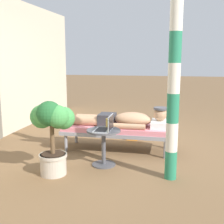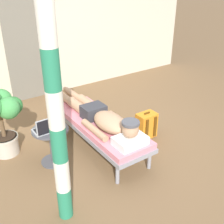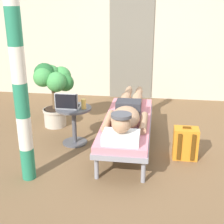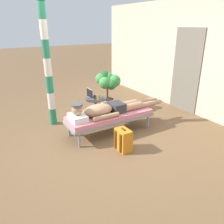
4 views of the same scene
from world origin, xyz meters
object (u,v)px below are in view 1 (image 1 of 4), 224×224
(side_table, at_px, (104,141))
(porch_post, at_px, (174,78))
(potted_plant, at_px, (52,126))
(lounge_chair, at_px, (117,130))
(person_reclining, at_px, (119,120))
(backpack, at_px, (133,128))
(laptop, at_px, (106,127))
(drink_glass, at_px, (108,123))

(side_table, distance_m, porch_post, 1.35)
(side_table, bearing_deg, porch_post, -106.43)
(potted_plant, relative_size, porch_post, 0.39)
(lounge_chair, bearing_deg, person_reclining, -90.00)
(person_reclining, bearing_deg, porch_post, -139.54)
(lounge_chair, bearing_deg, porch_post, -138.46)
(lounge_chair, height_order, potted_plant, potted_plant)
(lounge_chair, height_order, side_table, side_table)
(side_table, bearing_deg, potted_plant, 128.67)
(lounge_chair, xyz_separation_m, person_reclining, (-0.00, -0.03, 0.17))
(backpack, bearing_deg, laptop, 173.92)
(person_reclining, distance_m, backpack, 0.82)
(person_reclining, height_order, drink_glass, person_reclining)
(laptop, height_order, porch_post, porch_post)
(lounge_chair, distance_m, porch_post, 1.64)
(person_reclining, xyz_separation_m, porch_post, (-1.01, -0.86, 0.76))
(backpack, relative_size, potted_plant, 0.42)
(laptop, distance_m, porch_post, 1.15)
(side_table, xyz_separation_m, porch_post, (-0.28, -0.94, 0.92))
(laptop, bearing_deg, person_reclining, -2.33)
(lounge_chair, distance_m, side_table, 0.73)
(laptop, relative_size, drink_glass, 2.29)
(person_reclining, xyz_separation_m, potted_plant, (-1.19, 0.66, 0.13))
(potted_plant, bearing_deg, porch_post, -83.27)
(laptop, height_order, backpack, laptop)
(lounge_chair, distance_m, backpack, 0.78)
(drink_glass, distance_m, backpack, 1.40)
(backpack, bearing_deg, lounge_chair, 167.55)
(person_reclining, bearing_deg, drink_glass, 174.85)
(drink_glass, bearing_deg, potted_plant, 135.22)
(person_reclining, height_order, laptop, laptop)
(drink_glass, height_order, backpack, drink_glass)
(lounge_chair, bearing_deg, backpack, -12.45)
(porch_post, bearing_deg, laptop, 76.25)
(drink_glass, relative_size, potted_plant, 0.14)
(drink_glass, bearing_deg, porch_post, -115.14)
(person_reclining, height_order, side_table, person_reclining)
(side_table, bearing_deg, laptop, -139.48)
(porch_post, bearing_deg, lounge_chair, 41.54)
(side_table, distance_m, laptop, 0.24)
(side_table, bearing_deg, person_reclining, -6.51)
(person_reclining, distance_m, potted_plant, 1.36)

